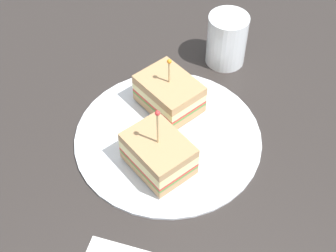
% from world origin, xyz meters
% --- Properties ---
extents(ground_plane, '(1.05, 1.05, 0.02)m').
position_xyz_m(ground_plane, '(0.00, 0.00, -0.01)').
color(ground_plane, '#2D2826').
extents(plate, '(0.28, 0.28, 0.01)m').
position_xyz_m(plate, '(0.00, 0.00, 0.00)').
color(plate, white).
rests_on(plate, ground_plane).
extents(sandwich_half_front, '(0.09, 0.11, 0.11)m').
position_xyz_m(sandwich_half_front, '(-0.04, -0.04, 0.03)').
color(sandwich_half_front, tan).
rests_on(sandwich_half_front, plate).
extents(sandwich_half_back, '(0.09, 0.11, 0.09)m').
position_xyz_m(sandwich_half_back, '(0.03, 0.06, 0.03)').
color(sandwich_half_back, tan).
rests_on(sandwich_half_back, plate).
extents(drink_glass, '(0.07, 0.07, 0.09)m').
position_xyz_m(drink_glass, '(0.16, 0.12, 0.04)').
color(drink_glass, gold).
rests_on(drink_glass, ground_plane).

